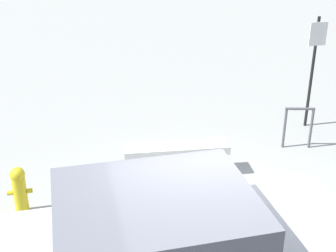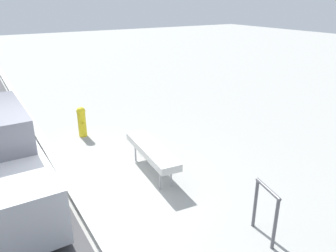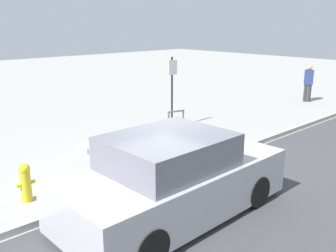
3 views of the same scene
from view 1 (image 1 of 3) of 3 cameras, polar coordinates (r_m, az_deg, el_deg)
ground_plane at (r=6.88m, az=4.64°, el=-12.25°), size 60.00×60.00×0.00m
curb at (r=6.84m, az=4.66°, el=-11.81°), size 60.00×0.20×0.13m
bench at (r=7.89m, az=1.05°, el=-2.83°), size 1.80×0.56×0.56m
bike_rack at (r=9.13m, az=15.61°, el=0.31°), size 0.55×0.18×0.83m
sign_post at (r=9.87m, az=17.32°, el=7.39°), size 0.36×0.08×2.30m
fire_hydrant at (r=7.27m, az=-17.65°, el=-7.34°), size 0.36×0.22×0.77m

